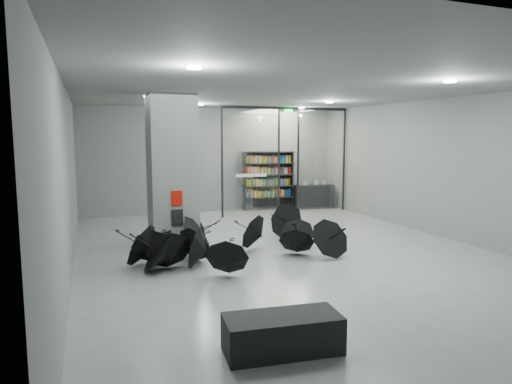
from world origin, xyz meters
name	(u,v)px	position (x,y,z in m)	size (l,w,h in m)	color
room	(289,139)	(0.00, 0.00, 2.84)	(14.00, 14.02, 4.01)	gray
column	(172,171)	(-2.50, 2.00, 2.00)	(1.20, 1.20, 4.00)	slate
fire_cabinet	(177,198)	(-2.50, 1.38, 1.35)	(0.28, 0.04, 0.38)	#A50A07
info_panel	(177,217)	(-2.50, 1.38, 0.85)	(0.30, 0.03, 0.42)	black
exit_sign	(289,112)	(2.40, 5.30, 3.82)	(0.30, 0.06, 0.15)	#0CE533
glass_partition	(286,156)	(2.39, 5.50, 2.18)	(5.06, 0.08, 4.00)	silver
bench	(282,334)	(-2.21, -4.65, 0.25)	(1.58, 0.68, 0.51)	black
bookshelf	(268,180)	(2.19, 6.75, 1.16)	(2.10, 0.42, 2.31)	black
shop_counter	(314,196)	(4.02, 6.32, 0.48)	(1.59, 0.64, 0.95)	black
umbrella_cluster	(223,247)	(-1.66, 0.14, 0.30)	(5.67, 4.56, 1.29)	black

